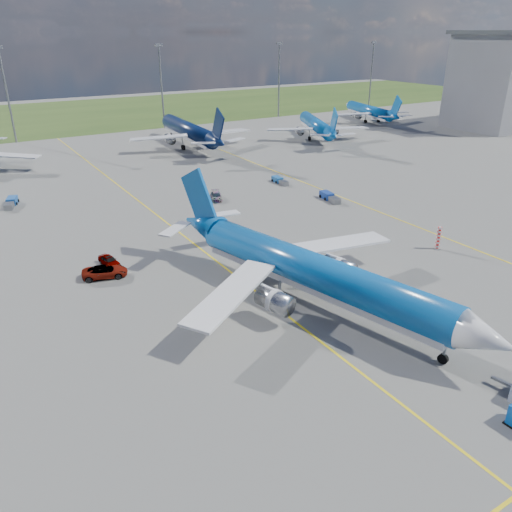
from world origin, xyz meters
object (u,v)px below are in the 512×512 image
warning_post (438,238)px  service_car_b (105,272)px  bg_jet_ene (368,121)px  main_airliner (314,306)px  baggage_tug_c (11,203)px  bg_jet_n (190,146)px  baggage_tug_w (329,197)px  baggage_tug_e (280,181)px  bg_jet_ne (316,138)px  service_car_c (216,196)px  service_car_a (109,261)px

warning_post → service_car_b: size_ratio=0.60×
bg_jet_ene → service_car_b: (-101.65, -65.30, 0.70)m
main_airliner → baggage_tug_c: 55.58m
bg_jet_n → baggage_tug_w: bg_jet_n is taller
baggage_tug_e → bg_jet_ne: bearing=47.2°
bg_jet_n → bg_jet_ene: size_ratio=1.20×
service_car_b → main_airliner: bearing=-121.2°
service_car_c → baggage_tug_w: 18.83m
bg_jet_ene → baggage_tug_c: 111.73m
main_airliner → service_car_c: main_airliner is taller
bg_jet_ne → baggage_tug_c: 78.45m
service_car_b → baggage_tug_w: (40.00, 8.96, -0.17)m
main_airliner → service_car_b: 24.01m
service_car_c → baggage_tug_e: bearing=32.3°
bg_jet_ne → main_airliner: size_ratio=0.90×
bg_jet_ne → baggage_tug_e: bg_jet_ne is taller
baggage_tug_e → warning_post: bearing=-86.1°
warning_post → baggage_tug_e: bearing=90.2°
bg_jet_ene → warning_post: bearing=66.8°
service_car_a → service_car_b: (-1.36, -2.94, 0.10)m
bg_jet_n → service_car_a: bg_jet_n is taller
bg_jet_ne → service_car_c: 57.25m
bg_jet_ne → bg_jet_ene: bg_jet_ne is taller
bg_jet_n → main_airliner: bg_jet_n is taller
service_car_a → bg_jet_ene: bearing=19.8°
baggage_tug_w → baggage_tug_c: baggage_tug_w is taller
service_car_c → bg_jet_ne: bearing=56.9°
bg_jet_n → bg_jet_ene: (63.53, 5.09, 0.00)m
service_car_c → baggage_tug_w: (15.93, -10.05, -0.09)m
main_airliner → service_car_b: bearing=118.9°
bg_jet_n → baggage_tug_w: 51.29m
main_airliner → baggage_tug_c: bearing=99.3°
bg_jet_ne → baggage_tug_w: bearing=78.9°
bg_jet_ene → baggage_tug_c: bg_jet_ene is taller
main_airliner → baggage_tug_w: (23.72, 26.60, 0.53)m
main_airliner → baggage_tug_e: main_airliner is taller
warning_post → service_car_b: bearing=159.8°
bg_jet_ene → service_car_c: (-77.58, -46.30, 0.62)m
bg_jet_ene → baggage_tug_e: bearing=49.7°
warning_post → service_car_b: warning_post is taller
bg_jet_ene → service_car_a: bg_jet_ene is taller
bg_jet_ne → baggage_tug_w: (-30.74, -43.19, 0.53)m
warning_post → service_car_a: warning_post is taller
main_airliner → service_car_a: size_ratio=11.76×
warning_post → service_car_b: 41.34m
bg_jet_n → baggage_tug_w: (1.88, -51.26, 0.53)m
service_car_b → service_car_c: service_car_b is taller
baggage_tug_c → baggage_tug_w: bearing=-10.8°
bg_jet_n → baggage_tug_e: bg_jet_n is taller
baggage_tug_c → warning_post: bearing=-29.6°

